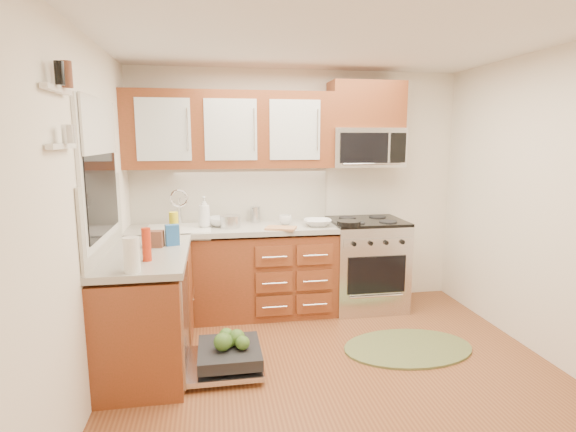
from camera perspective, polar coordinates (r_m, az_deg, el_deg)
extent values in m
plane|color=brown|center=(3.61, 6.79, -20.02)|extent=(3.50, 3.50, 0.00)
plane|color=white|center=(3.21, 7.76, 22.46)|extent=(3.50, 3.50, 0.00)
cube|color=white|center=(4.87, 1.28, 3.40)|extent=(3.50, 0.04, 2.50)
cube|color=white|center=(1.64, 25.49, -10.41)|extent=(3.50, 0.04, 2.50)
cube|color=white|center=(3.16, -24.79, -0.97)|extent=(0.04, 3.50, 2.50)
cube|color=white|center=(4.05, 31.69, 0.65)|extent=(0.04, 3.50, 2.50)
cube|color=brown|center=(4.66, -6.92, -7.34)|extent=(2.05, 0.60, 0.85)
cube|color=brown|center=(3.82, -17.38, -11.64)|extent=(0.60, 1.25, 0.85)
cube|color=#A8A399|center=(4.53, -7.03, -1.62)|extent=(2.07, 0.64, 0.05)
cube|color=#A8A399|center=(3.67, -17.60, -4.71)|extent=(0.64, 1.27, 0.05)
cube|color=#BBB4A8|center=(4.77, -7.28, 2.72)|extent=(2.05, 0.02, 0.57)
cube|color=#BBB4A8|center=(3.66, -22.42, -0.07)|extent=(0.02, 1.25, 0.57)
cube|color=brown|center=(4.86, 9.86, 13.71)|extent=(0.76, 0.35, 0.47)
cube|color=white|center=(3.59, -22.82, 10.47)|extent=(0.02, 0.96, 0.40)
cube|color=white|center=(2.78, -27.29, 14.10)|extent=(0.04, 0.40, 0.03)
cube|color=white|center=(2.77, -26.80, 7.93)|extent=(0.04, 0.40, 0.03)
cylinder|color=black|center=(4.46, 7.71, -0.89)|extent=(0.25, 0.25, 0.04)
cylinder|color=silver|center=(4.46, -7.36, -0.70)|extent=(0.25, 0.25, 0.12)
cube|color=tan|center=(4.35, -0.91, -1.55)|extent=(0.33, 0.27, 0.02)
cylinder|color=silver|center=(4.71, -4.18, 0.21)|extent=(0.14, 0.14, 0.17)
cylinder|color=white|center=(3.12, -19.25, -4.66)|extent=(0.14, 0.14, 0.23)
cylinder|color=yellow|center=(3.98, -14.28, -1.27)|extent=(0.09, 0.09, 0.25)
cylinder|color=red|center=(3.36, -17.53, -3.48)|extent=(0.08, 0.08, 0.24)
cube|color=brown|center=(3.79, -16.54, -2.81)|extent=(0.14, 0.11, 0.13)
cube|color=#235BA6|center=(3.80, -14.48, -2.35)|extent=(0.12, 0.09, 0.17)
imported|color=#999999|center=(4.52, 3.79, -0.85)|extent=(0.30, 0.30, 0.07)
imported|color=#999999|center=(4.56, -8.42, -0.71)|extent=(0.36, 0.36, 0.09)
imported|color=#999999|center=(4.57, -0.35, -0.50)|extent=(0.14, 0.14, 0.10)
imported|color=#999999|center=(4.48, -10.59, 0.48)|extent=(0.13, 0.13, 0.31)
imported|color=#999999|center=(4.04, -14.20, -1.60)|extent=(0.10, 0.10, 0.18)
imported|color=#999999|center=(4.08, -14.45, -1.67)|extent=(0.14, 0.14, 0.15)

